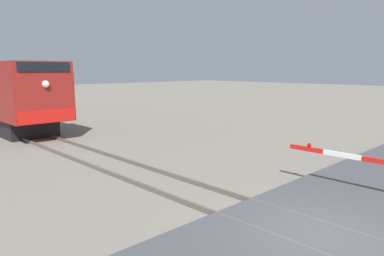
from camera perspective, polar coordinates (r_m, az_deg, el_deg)
name	(u,v)px	position (r m, az deg, el deg)	size (l,w,h in m)	color
ground_plane	(322,241)	(8.84, 19.89, -16.54)	(160.00, 160.00, 0.00)	gray
rail_track_left	(306,249)	(8.23, 17.59, -17.86)	(0.08, 80.00, 0.15)	#59544C
rail_track_right	(336,228)	(9.41, 21.92, -14.54)	(0.08, 80.00, 0.15)	#59544C
road_surface	(322,238)	(8.81, 19.92, -16.11)	(36.00, 5.02, 0.15)	#47474C
locomotive	(3,95)	(26.01, -27.76, 4.69)	(3.08, 14.31, 4.17)	black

